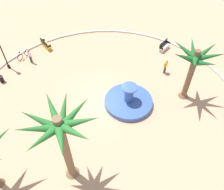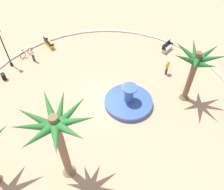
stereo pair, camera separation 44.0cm
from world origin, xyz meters
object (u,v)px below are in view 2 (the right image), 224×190
object	(u,v)px
palm_tree_near_fountain	(196,64)
bench_southeast	(167,48)
lamppost	(3,44)
trash_bin	(3,76)
palm_tree_by_curb	(57,131)
bench_north	(49,44)
person_cyclist_helmet	(32,54)
bicycle_red_frame	(26,53)
fountain	(128,102)
person_cyclist_photo	(167,67)

from	to	relation	value
palm_tree_near_fountain	bench_southeast	size ratio (longest dim) A/B	3.10
lamppost	bench_southeast	bearing A→B (deg)	128.53
trash_bin	bench_southeast	bearing A→B (deg)	135.47
palm_tree_by_curb	bench_southeast	size ratio (longest dim) A/B	3.80
palm_tree_near_fountain	trash_bin	distance (m)	17.39
palm_tree_by_curb	bench_north	distance (m)	16.08
lamppost	person_cyclist_helmet	size ratio (longest dim) A/B	2.74
trash_bin	bicycle_red_frame	bearing A→B (deg)	-168.36
bench_north	trash_bin	distance (m)	6.42
fountain	bicycle_red_frame	size ratio (longest dim) A/B	2.42
bench_north	lamppost	xyz separation A→B (m)	(4.57, -1.15, 2.27)
lamppost	person_cyclist_helmet	distance (m)	2.85
bench_southeast	bicycle_red_frame	bearing A→B (deg)	-56.91
palm_tree_near_fountain	bicycle_red_frame	size ratio (longest dim) A/B	3.01
fountain	palm_tree_by_curb	world-z (taller)	palm_tree_by_curb
palm_tree_by_curb	lamppost	size ratio (longest dim) A/B	1.42
bicycle_red_frame	person_cyclist_helmet	world-z (taller)	person_cyclist_helmet
person_cyclist_helmet	bench_southeast	bearing A→B (deg)	126.88
bench_north	person_cyclist_photo	distance (m)	13.33
lamppost	person_cyclist_photo	world-z (taller)	lamppost
fountain	trash_bin	size ratio (longest dim) A/B	5.70
palm_tree_near_fountain	person_cyclist_photo	bearing A→B (deg)	-131.49
bench_southeast	person_cyclist_photo	world-z (taller)	person_cyclist_photo
bicycle_red_frame	person_cyclist_helmet	size ratio (longest dim) A/B	1.05
palm_tree_by_curb	bench_southeast	xyz separation A→B (m)	(-16.63, 0.88, -4.54)
bench_north	bench_southeast	size ratio (longest dim) A/B	1.00
fountain	person_cyclist_photo	bearing A→B (deg)	164.79
trash_bin	bench_north	bearing A→B (deg)	178.61
bench_southeast	lamppost	world-z (taller)	lamppost
bench_southeast	person_cyclist_photo	distance (m)	4.01
trash_bin	palm_tree_near_fountain	bearing A→B (deg)	111.31
palm_tree_by_curb	person_cyclist_helmet	world-z (taller)	palm_tree_by_curb
fountain	palm_tree_near_fountain	xyz separation A→B (m)	(-3.12, 4.03, 3.52)
bench_north	bicycle_red_frame	size ratio (longest dim) A/B	0.97
lamppost	palm_tree_near_fountain	bearing A→B (deg)	104.43
trash_bin	person_cyclist_helmet	bearing A→B (deg)	172.02
fountain	person_cyclist_photo	world-z (taller)	fountain
bench_north	bicycle_red_frame	bearing A→B (deg)	-20.48
palm_tree_by_curb	bench_north	size ratio (longest dim) A/B	3.80
person_cyclist_helmet	bicycle_red_frame	bearing A→B (deg)	-102.67
bench_north	lamppost	bearing A→B (deg)	-14.19
person_cyclist_helmet	lamppost	bearing A→B (deg)	-41.03
fountain	palm_tree_by_curb	bearing A→B (deg)	-5.41
bicycle_red_frame	person_cyclist_photo	size ratio (longest dim) A/B	1.08
palm_tree_by_curb	bicycle_red_frame	world-z (taller)	palm_tree_by_curb
palm_tree_by_curb	palm_tree_near_fountain	bearing A→B (deg)	155.95
fountain	bench_north	bearing A→B (deg)	-105.95
palm_tree_near_fountain	person_cyclist_helmet	size ratio (longest dim) A/B	3.17
fountain	bicycle_red_frame	xyz separation A→B (m)	(-0.79, -12.65, 0.08)
bicycle_red_frame	person_cyclist_photo	bearing A→B (deg)	108.03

